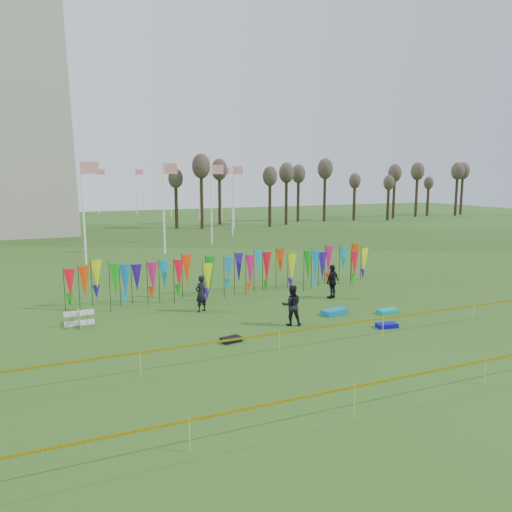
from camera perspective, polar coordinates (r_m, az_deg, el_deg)
name	(u,v)px	position (r m, az deg, el deg)	size (l,w,h in m)	color
ground	(294,331)	(22.07, 4.38, -8.57)	(160.00, 160.00, 0.00)	#2A4C15
banner_row	(239,271)	(28.16, -1.97, -1.67)	(18.64, 0.64, 2.30)	black
caution_tape_near	(316,329)	(19.88, 6.90, -8.27)	(26.00, 0.02, 0.90)	yellow
caution_tape_far	(406,378)	(15.89, 16.80, -13.19)	(26.00, 0.02, 0.90)	yellow
tree_line	(346,179)	(75.29, 10.24, 8.64)	(53.92, 1.92, 7.84)	#332619
box_kite	(79,318)	(24.00, -19.54, -6.71)	(0.66, 0.66, 0.73)	red
person_left	(201,294)	(25.00, -6.31, -4.29)	(0.67, 0.49, 1.84)	black
person_mid	(292,305)	(22.70, 4.10, -5.63)	(0.90, 0.56, 1.85)	black
person_right	(332,281)	(27.84, 8.73, -2.89)	(1.11, 0.63, 1.89)	black
kite_bag_turquoise	(334,312)	(24.83, 8.95, -6.33)	(1.26, 0.63, 0.25)	#0B7BB1
kite_bag_blue	(387,325)	(23.26, 14.72, -7.67)	(0.92, 0.48, 0.19)	#0D0AA6
kite_bag_black	(231,340)	(20.67, -2.87, -9.52)	(0.83, 0.48, 0.19)	black
kite_bag_teal	(388,311)	(25.59, 14.81, -6.12)	(1.04, 0.50, 0.20)	#0BA3A2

